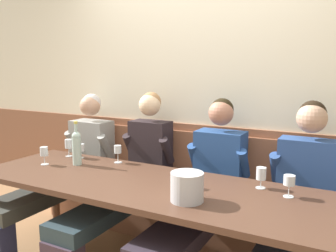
{
  "coord_description": "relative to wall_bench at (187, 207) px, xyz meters",
  "views": [
    {
      "loc": [
        1.29,
        -1.94,
        1.52
      ],
      "look_at": [
        0.02,
        0.43,
        1.08
      ],
      "focal_mm": 38.25,
      "sensor_mm": 36.0,
      "label": 1
    }
  ],
  "objects": [
    {
      "name": "ice_bucket",
      "position": [
        0.42,
        -0.91,
        0.54
      ],
      "size": [
        0.2,
        0.2,
        0.18
      ],
      "primitive_type": "cylinder",
      "color": "#B7BAC0",
      "rests_on": "dining_table"
    },
    {
      "name": "dining_table",
      "position": [
        0.0,
        -0.73,
        0.38
      ],
      "size": [
        2.62,
        0.86,
        0.73
      ],
      "color": "#4D3123",
      "rests_on": "ground"
    },
    {
      "name": "wine_glass_center_front",
      "position": [
        -0.98,
        -0.43,
        0.56
      ],
      "size": [
        0.06,
        0.06,
        0.16
      ],
      "color": "silver",
      "rests_on": "dining_table"
    },
    {
      "name": "water_tumbler_left",
      "position": [
        0.34,
        -0.68,
        0.49
      ],
      "size": [
        0.06,
        0.06,
        0.08
      ],
      "primitive_type": "cylinder",
      "color": "silver",
      "rests_on": "dining_table"
    },
    {
      "name": "person_right_seat",
      "position": [
        0.31,
        -0.37,
        0.34
      ],
      "size": [
        0.5,
        1.33,
        1.28
      ],
      "color": "#282735",
      "rests_on": "ground"
    },
    {
      "name": "room_wall_back",
      "position": [
        0.0,
        0.26,
        1.12
      ],
      "size": [
        6.8,
        0.08,
        2.8
      ],
      "primitive_type": "cube",
      "color": "beige",
      "rests_on": "ground"
    },
    {
      "name": "wine_glass_near_bucket",
      "position": [
        0.76,
        -0.47,
        0.54
      ],
      "size": [
        0.07,
        0.07,
        0.14
      ],
      "color": "silver",
      "rests_on": "dining_table"
    },
    {
      "name": "wall_bench",
      "position": [
        0.0,
        0.0,
        0.0
      ],
      "size": [
        2.92,
        0.42,
        0.94
      ],
      "color": "brown",
      "rests_on": "ground"
    },
    {
      "name": "wood_wainscot_panel",
      "position": [
        0.0,
        0.21,
        0.22
      ],
      "size": [
        6.8,
        0.03,
        1.01
      ],
      "primitive_type": "cube",
      "color": "brown",
      "rests_on": "ground"
    },
    {
      "name": "wine_glass_right_end",
      "position": [
        -0.47,
        -0.39,
        0.55
      ],
      "size": [
        0.07,
        0.07,
        0.15
      ],
      "color": "silver",
      "rests_on": "dining_table"
    },
    {
      "name": "person_center_right_seat",
      "position": [
        -0.37,
        -0.38,
        0.35
      ],
      "size": [
        0.47,
        1.32,
        1.31
      ],
      "color": "#372935",
      "rests_on": "ground"
    },
    {
      "name": "wine_glass_center_rear",
      "position": [
        -0.96,
        -0.73,
        0.55
      ],
      "size": [
        0.06,
        0.06,
        0.15
      ],
      "color": "silver",
      "rests_on": "dining_table"
    },
    {
      "name": "person_left_seat",
      "position": [
        1.0,
        -0.39,
        0.34
      ],
      "size": [
        0.54,
        1.33,
        1.29
      ],
      "color": "#2A2A3E",
      "rests_on": "ground"
    },
    {
      "name": "wine_glass_mid_right",
      "position": [
        0.95,
        -0.55,
        0.55
      ],
      "size": [
        0.07,
        0.07,
        0.14
      ],
      "color": "silver",
      "rests_on": "dining_table"
    },
    {
      "name": "wine_glass_mid_left",
      "position": [
        -0.85,
        -0.42,
        0.54
      ],
      "size": [
        0.08,
        0.08,
        0.13
      ],
      "color": "silver",
      "rests_on": "dining_table"
    },
    {
      "name": "wine_bottle_amber_mid",
      "position": [
        -0.72,
        -0.6,
        0.6
      ],
      "size": [
        0.07,
        0.07,
        0.36
      ],
      "color": "#ADCABE",
      "rests_on": "dining_table"
    },
    {
      "name": "person_center_left_seat",
      "position": [
        -1.06,
        -0.38,
        0.34
      ],
      "size": [
        0.5,
        1.33,
        1.27
      ],
      "color": "#232641",
      "rests_on": "ground"
    }
  ]
}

